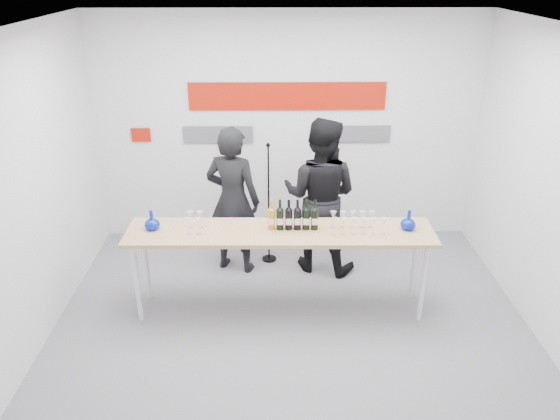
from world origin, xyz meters
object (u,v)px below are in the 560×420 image
at_px(presenter_right, 320,196).
at_px(mic_stand, 269,226).
at_px(presenter_left, 233,201).
at_px(tasting_table, 280,237).

distance_m(presenter_right, mic_stand, 0.79).
xyz_separation_m(presenter_right, mic_stand, (-0.62, 0.16, -0.47)).
relative_size(presenter_left, presenter_right, 0.95).
height_order(presenter_left, presenter_right, presenter_right).
xyz_separation_m(presenter_left, presenter_right, (1.04, 0.02, 0.04)).
height_order(tasting_table, presenter_left, presenter_left).
relative_size(presenter_right, mic_stand, 1.21).
bearing_deg(presenter_right, tasting_table, 82.06).
xyz_separation_m(tasting_table, mic_stand, (-0.13, 1.08, -0.41)).
bearing_deg(tasting_table, mic_stand, 97.44).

